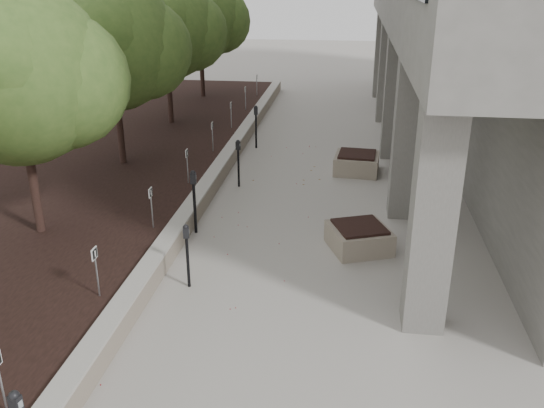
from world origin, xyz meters
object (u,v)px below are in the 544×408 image
Objects in this scene: crabapple_tree_5 at (200,35)px; crabapple_tree_3 at (114,72)px; crabapple_tree_4 at (167,50)px; parking_meter_3 at (194,202)px; planter_back at (357,163)px; parking_meter_5 at (256,127)px; parking_meter_4 at (238,163)px; crabapple_tree_2 at (22,111)px; parking_meter_2 at (188,256)px; planter_front at (359,237)px.

crabapple_tree_3 is at bearing -90.00° from crabapple_tree_5.
parking_meter_3 is at bearing -69.74° from crabapple_tree_4.
parking_meter_5 is at bearing 148.20° from planter_back.
crabapple_tree_4 is 9.67m from parking_meter_3.
crabapple_tree_5 reaches higher than parking_meter_3.
parking_meter_3 is 6.31m from planter_back.
parking_meter_3 is at bearing -80.90° from parking_meter_4.
crabapple_tree_2 reaches higher than parking_meter_4.
crabapple_tree_4 is 4.12× the size of planter_back.
parking_meter_2 is 1.02× the size of planter_back.
planter_back is (7.06, 6.20, -2.81)m from crabapple_tree_2.
parking_meter_2 is (3.76, -16.30, -2.44)m from crabapple_tree_5.
parking_meter_5 reaches higher than parking_meter_2.
crabapple_tree_3 reaches higher than parking_meter_5.
parking_meter_5 reaches higher than planter_front.
parking_meter_3 is at bearing 174.84° from planter_front.
parking_meter_4 is (3.68, -10.54, -2.42)m from crabapple_tree_5.
parking_meter_5 is at bearing 43.43° from crabapple_tree_3.
planter_back is (7.06, -8.80, -2.81)m from crabapple_tree_5.
crabapple_tree_5 is at bearing 90.00° from crabapple_tree_2.
planter_back is (3.81, 5.00, -0.48)m from parking_meter_3.
parking_meter_3 is at bearing -94.16° from parking_meter_5.
parking_meter_5 is at bearing -61.78° from crabapple_tree_5.
planter_front is at bearing 16.79° from parking_meter_2.
parking_meter_4 is (3.68, 4.46, -2.42)m from crabapple_tree_2.
planter_front is at bearing -29.89° from parking_meter_4.
crabapple_tree_2 is 4.18m from parking_meter_3.
crabapple_tree_3 is 10.00m from crabapple_tree_5.
parking_meter_2 reaches higher than planter_front.
parking_meter_5 reaches higher than parking_meter_4.
parking_meter_4 is (0.43, 3.26, -0.09)m from parking_meter_3.
parking_meter_3 is 1.12× the size of parking_meter_4.
crabapple_tree_3 is at bearing -170.36° from planter_back.
crabapple_tree_4 is 11.93m from planter_front.
crabapple_tree_4 is at bearing 104.63° from parking_meter_3.
crabapple_tree_5 is 4.40× the size of planter_front.
planter_front is (7.11, -4.15, -2.83)m from crabapple_tree_3.
parking_meter_5 is 1.23× the size of planter_front.
crabapple_tree_3 is 4.40× the size of planter_front.
planter_back is at bearing 47.08° from parking_meter_3.
parking_meter_3 is 1.04× the size of parking_meter_5.
parking_meter_5 is (3.56, -1.63, -2.36)m from crabapple_tree_4.
planter_front is (7.11, -14.15, -2.83)m from crabapple_tree_5.
planter_back is at bearing 50.40° from parking_meter_2.
parking_meter_5 is at bearing -24.62° from crabapple_tree_4.
planter_back is at bearing 9.64° from crabapple_tree_3.
parking_meter_2 is at bearing -77.00° from crabapple_tree_5.
parking_meter_5 reaches higher than planter_back.
planter_front is at bearing -52.16° from crabapple_tree_4.
planter_back is (3.50, -2.17, -0.45)m from parking_meter_5.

